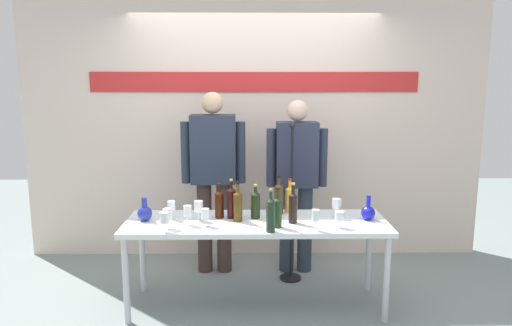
# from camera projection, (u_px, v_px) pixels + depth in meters

# --- Properties ---
(ground_plane) EXTENTS (10.00, 10.00, 0.00)m
(ground_plane) POSITION_uv_depth(u_px,v_px,m) (256.00, 305.00, 3.98)
(ground_plane) COLOR gray
(back_wall) EXTENTS (4.74, 0.11, 3.00)m
(back_wall) POSITION_uv_depth(u_px,v_px,m) (255.00, 114.00, 4.92)
(back_wall) COLOR beige
(back_wall) RESTS_ON ground
(display_table) EXTENTS (2.11, 0.66, 0.73)m
(display_table) POSITION_uv_depth(u_px,v_px,m) (256.00, 228.00, 3.86)
(display_table) COLOR silver
(display_table) RESTS_ON ground
(decanter_blue_left) EXTENTS (0.12, 0.12, 0.19)m
(decanter_blue_left) POSITION_uv_depth(u_px,v_px,m) (145.00, 213.00, 3.84)
(decanter_blue_left) COLOR #222C96
(decanter_blue_left) RESTS_ON display_table
(decanter_blue_right) EXTENTS (0.11, 0.11, 0.20)m
(decanter_blue_right) POSITION_uv_depth(u_px,v_px,m) (368.00, 212.00, 3.87)
(decanter_blue_right) COLOR #171AC1
(decanter_blue_right) RESTS_ON display_table
(presenter_left) EXTENTS (0.61, 0.22, 1.74)m
(presenter_left) POSITION_uv_depth(u_px,v_px,m) (214.00, 171.00, 4.51)
(presenter_left) COLOR #3C2B27
(presenter_left) RESTS_ON ground
(presenter_right) EXTENTS (0.58, 0.22, 1.67)m
(presenter_right) POSITION_uv_depth(u_px,v_px,m) (297.00, 176.00, 4.53)
(presenter_right) COLOR #2A3440
(presenter_right) RESTS_ON ground
(wine_bottle_0) EXTENTS (0.08, 0.08, 0.33)m
(wine_bottle_0) POSITION_uv_depth(u_px,v_px,m) (279.00, 198.00, 4.02)
(wine_bottle_0) COLOR #523017
(wine_bottle_0) RESTS_ON display_table
(wine_bottle_1) EXTENTS (0.07, 0.07, 0.32)m
(wine_bottle_1) POSITION_uv_depth(u_px,v_px,m) (238.00, 205.00, 3.82)
(wine_bottle_1) COLOR #4E340F
(wine_bottle_1) RESTS_ON display_table
(wine_bottle_2) EXTENTS (0.07, 0.07, 0.33)m
(wine_bottle_2) POSITION_uv_depth(u_px,v_px,m) (271.00, 214.00, 3.55)
(wine_bottle_2) COLOR #1D3020
(wine_bottle_2) RESTS_ON display_table
(wine_bottle_3) EXTENTS (0.08, 0.08, 0.28)m
(wine_bottle_3) POSITION_uv_depth(u_px,v_px,m) (255.00, 204.00, 3.90)
(wine_bottle_3) COLOR black
(wine_bottle_3) RESTS_ON display_table
(wine_bottle_4) EXTENTS (0.07, 0.07, 0.33)m
(wine_bottle_4) POSITION_uv_depth(u_px,v_px,m) (293.00, 206.00, 3.77)
(wine_bottle_4) COLOR black
(wine_bottle_4) RESTS_ON display_table
(wine_bottle_5) EXTENTS (0.07, 0.07, 0.30)m
(wine_bottle_5) POSITION_uv_depth(u_px,v_px,m) (290.00, 198.00, 4.07)
(wine_bottle_5) COLOR gold
(wine_bottle_5) RESTS_ON display_table
(wine_bottle_6) EXTENTS (0.07, 0.07, 0.31)m
(wine_bottle_6) POSITION_uv_depth(u_px,v_px,m) (277.00, 211.00, 3.66)
(wine_bottle_6) COLOR #20371B
(wine_bottle_6) RESTS_ON display_table
(wine_bottle_7) EXTENTS (0.07, 0.07, 0.33)m
(wine_bottle_7) POSITION_uv_depth(u_px,v_px,m) (231.00, 202.00, 3.90)
(wine_bottle_7) COLOR black
(wine_bottle_7) RESTS_ON display_table
(wine_bottle_8) EXTENTS (0.07, 0.07, 0.29)m
(wine_bottle_8) POSITION_uv_depth(u_px,v_px,m) (219.00, 203.00, 3.92)
(wine_bottle_8) COLOR #341206
(wine_bottle_8) RESTS_ON display_table
(wine_glass_left_0) EXTENTS (0.06, 0.06, 0.14)m
(wine_glass_left_0) POSITION_uv_depth(u_px,v_px,m) (205.00, 214.00, 3.70)
(wine_glass_left_0) COLOR white
(wine_glass_left_0) RESTS_ON display_table
(wine_glass_left_1) EXTENTS (0.07, 0.07, 0.16)m
(wine_glass_left_1) POSITION_uv_depth(u_px,v_px,m) (199.00, 207.00, 3.84)
(wine_glass_left_1) COLOR white
(wine_glass_left_1) RESTS_ON display_table
(wine_glass_left_2) EXTENTS (0.07, 0.07, 0.16)m
(wine_glass_left_2) POSITION_uv_depth(u_px,v_px,m) (167.00, 215.00, 3.64)
(wine_glass_left_2) COLOR white
(wine_glass_left_2) RESTS_ON display_table
(wine_glass_left_3) EXTENTS (0.06, 0.06, 0.15)m
(wine_glass_left_3) POSITION_uv_depth(u_px,v_px,m) (171.00, 206.00, 3.87)
(wine_glass_left_3) COLOR white
(wine_glass_left_3) RESTS_ON display_table
(wine_glass_left_4) EXTENTS (0.06, 0.06, 0.16)m
(wine_glass_left_4) POSITION_uv_depth(u_px,v_px,m) (188.00, 212.00, 3.72)
(wine_glass_left_4) COLOR white
(wine_glass_left_4) RESTS_ON display_table
(wine_glass_left_5) EXTENTS (0.07, 0.07, 0.15)m
(wine_glass_left_5) POSITION_uv_depth(u_px,v_px,m) (165.00, 218.00, 3.55)
(wine_glass_left_5) COLOR white
(wine_glass_left_5) RESTS_ON display_table
(wine_glass_right_0) EXTENTS (0.06, 0.06, 0.16)m
(wine_glass_right_0) POSITION_uv_depth(u_px,v_px,m) (316.00, 216.00, 3.59)
(wine_glass_right_0) COLOR white
(wine_glass_right_0) RESTS_ON display_table
(wine_glass_right_1) EXTENTS (0.07, 0.07, 0.13)m
(wine_glass_right_1) POSITION_uv_depth(u_px,v_px,m) (340.00, 216.00, 3.66)
(wine_glass_right_1) COLOR white
(wine_glass_right_1) RESTS_ON display_table
(wine_glass_right_2) EXTENTS (0.07, 0.07, 0.14)m
(wine_glass_right_2) POSITION_uv_depth(u_px,v_px,m) (338.00, 203.00, 4.00)
(wine_glass_right_2) COLOR white
(wine_glass_right_2) RESTS_ON display_table
(wine_glass_right_3) EXTENTS (0.06, 0.06, 0.16)m
(wine_glass_right_3) POSITION_uv_depth(u_px,v_px,m) (336.00, 204.00, 3.91)
(wine_glass_right_3) COLOR white
(wine_glass_right_3) RESTS_ON display_table
(microphone_stand) EXTENTS (0.20, 0.20, 1.49)m
(microphone_stand) POSITION_uv_depth(u_px,v_px,m) (291.00, 229.00, 4.41)
(microphone_stand) COLOR black
(microphone_stand) RESTS_ON ground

